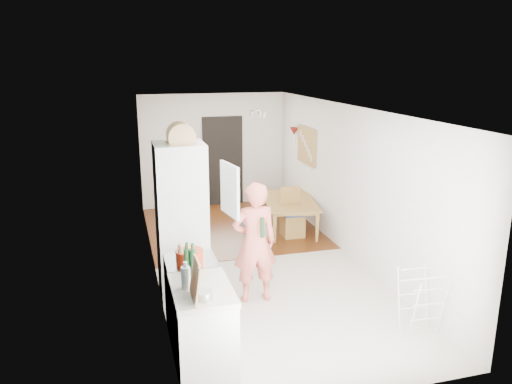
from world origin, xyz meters
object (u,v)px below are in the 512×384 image
dining_table (291,217)px  stool (256,243)px  dining_chair (293,213)px  drying_rack (421,302)px  person (255,232)px

dining_table → stool: bearing=146.9°
dining_chair → drying_rack: size_ratio=1.17×
dining_table → drying_rack: bearing=-166.2°
person → dining_chair: person is taller
person → stool: 1.84m
stool → dining_chair: bearing=36.6°
dining_chair → stool: dining_chair is taller
person → dining_table: person is taller
person → drying_rack: 2.24m
stool → drying_rack: bearing=-67.2°
person → stool: (0.46, 1.60, -0.79)m
dining_table → dining_chair: (-0.11, -0.39, 0.21)m
dining_chair → stool: 1.14m
stool → drying_rack: size_ratio=0.51×
dining_table → stool: (-1.00, -1.05, -0.05)m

